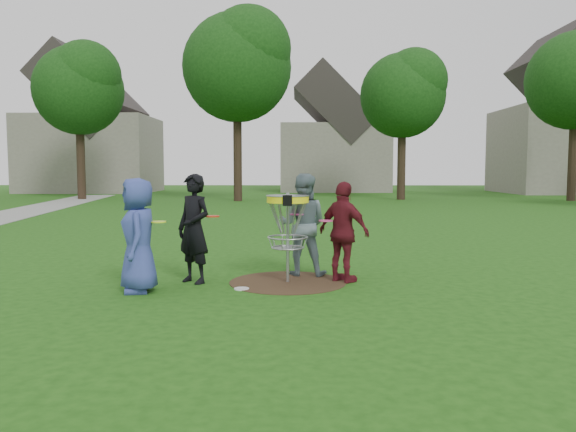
{
  "coord_description": "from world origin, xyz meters",
  "views": [
    {
      "loc": [
        0.13,
        -8.51,
        1.75
      ],
      "look_at": [
        0.0,
        0.3,
        1.0
      ],
      "focal_mm": 35.0,
      "sensor_mm": 36.0,
      "label": 1
    }
  ],
  "objects_px": {
    "player_maroon": "(344,232)",
    "player_black": "(194,229)",
    "player_blue": "(138,235)",
    "disc_golf_basket": "(288,216)",
    "player_grey": "(303,225)"
  },
  "relations": [
    {
      "from": "player_blue",
      "to": "player_grey",
      "type": "xyz_separation_m",
      "value": [
        2.34,
        1.3,
        0.02
      ]
    },
    {
      "from": "player_blue",
      "to": "player_grey",
      "type": "relative_size",
      "value": 0.97
    },
    {
      "from": "player_black",
      "to": "player_grey",
      "type": "relative_size",
      "value": 1.0
    },
    {
      "from": "player_blue",
      "to": "player_grey",
      "type": "height_order",
      "value": "player_grey"
    },
    {
      "from": "player_grey",
      "to": "disc_golf_basket",
      "type": "distance_m",
      "value": 0.69
    },
    {
      "from": "player_black",
      "to": "player_maroon",
      "type": "height_order",
      "value": "player_black"
    },
    {
      "from": "player_maroon",
      "to": "disc_golf_basket",
      "type": "relative_size",
      "value": 1.12
    },
    {
      "from": "player_blue",
      "to": "player_black",
      "type": "relative_size",
      "value": 0.97
    },
    {
      "from": "player_maroon",
      "to": "player_black",
      "type": "bearing_deg",
      "value": 43.97
    },
    {
      "from": "player_blue",
      "to": "player_maroon",
      "type": "xyz_separation_m",
      "value": [
        2.96,
        0.74,
        -0.03
      ]
    },
    {
      "from": "player_maroon",
      "to": "disc_golf_basket",
      "type": "height_order",
      "value": "player_maroon"
    },
    {
      "from": "player_blue",
      "to": "disc_golf_basket",
      "type": "distance_m",
      "value": 2.22
    },
    {
      "from": "player_blue",
      "to": "player_maroon",
      "type": "height_order",
      "value": "player_blue"
    },
    {
      "from": "player_black",
      "to": "player_grey",
      "type": "bearing_deg",
      "value": 57.82
    },
    {
      "from": "player_blue",
      "to": "player_black",
      "type": "distance_m",
      "value": 0.93
    }
  ]
}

